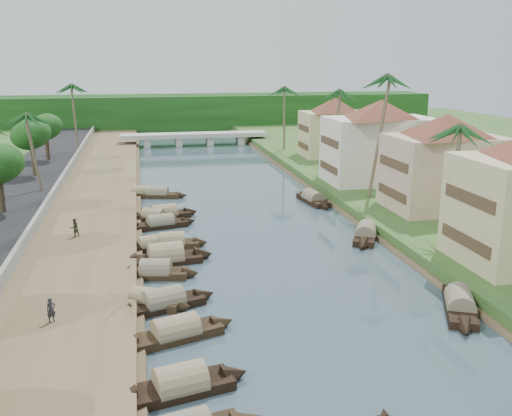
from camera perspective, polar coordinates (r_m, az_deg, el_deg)
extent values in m
plane|color=#364852|center=(42.75, 3.21, -7.59)|extent=(220.00, 220.00, 0.00)
cube|color=brown|center=(60.61, -16.59, -1.06)|extent=(10.00, 180.00, 0.80)
cube|color=#294C1E|center=(66.98, 14.70, 0.72)|extent=(16.00, 180.00, 1.20)
cube|color=gray|center=(60.91, -20.58, -0.38)|extent=(0.40, 180.00, 1.10)
cube|color=#12360E|center=(134.18, -7.20, 9.32)|extent=(120.00, 4.00, 8.00)
cube|color=#12360E|center=(139.15, -7.37, 9.50)|extent=(120.00, 4.00, 8.00)
cube|color=#12360E|center=(144.12, -7.52, 9.67)|extent=(120.00, 4.00, 8.00)
cube|color=#A6A59C|center=(111.61, -6.22, 7.26)|extent=(28.00, 4.00, 0.80)
cube|color=#A6A59C|center=(111.30, -10.85, 6.49)|extent=(1.20, 3.50, 1.80)
cube|color=#A6A59C|center=(111.52, -7.75, 6.64)|extent=(1.20, 3.50, 1.80)
cube|color=#A6A59C|center=(112.07, -4.67, 6.76)|extent=(1.20, 3.50, 1.80)
cube|color=#A6A59C|center=(112.94, -1.63, 6.86)|extent=(1.20, 3.50, 1.80)
cube|color=#463220|center=(44.92, 20.17, -3.05)|extent=(0.10, 6.40, 0.90)
cube|color=#463220|center=(44.10, 20.53, 0.92)|extent=(0.10, 6.40, 0.90)
cube|color=#CAA78F|center=(61.38, 18.24, 3.38)|extent=(11.00, 8.00, 7.50)
pyramid|color=brown|center=(60.68, 18.60, 7.87)|extent=(14.11, 14.11, 2.20)
cube|color=#463220|center=(59.23, 13.42, 1.47)|extent=(0.10, 6.40, 0.90)
cube|color=#463220|center=(58.64, 13.59, 4.33)|extent=(0.10, 6.40, 0.90)
cube|color=beige|center=(73.22, 12.20, 5.70)|extent=(13.00, 8.00, 8.00)
pyramid|color=brown|center=(72.63, 12.42, 9.68)|extent=(15.59, 15.59, 2.20)
cube|color=#463220|center=(71.20, 7.27, 4.03)|extent=(0.10, 6.40, 0.90)
cube|color=#463220|center=(70.68, 7.35, 6.58)|extent=(0.10, 6.40, 0.90)
cube|color=tan|center=(92.09, 7.79, 7.35)|extent=(10.00, 7.00, 7.00)
pyramid|color=brown|center=(91.64, 7.89, 10.21)|extent=(12.62, 12.62, 2.20)
cube|color=#463220|center=(90.80, 4.73, 6.22)|extent=(0.10, 5.60, 0.90)
cube|color=#463220|center=(90.44, 4.76, 7.98)|extent=(0.10, 5.60, 0.90)
cube|color=black|center=(30.05, -7.53, -17.56)|extent=(5.58, 3.03, 0.70)
cone|color=black|center=(30.83, -2.09, -16.35)|extent=(1.89, 2.00, 1.87)
cone|color=black|center=(29.46, -13.30, -18.40)|extent=(1.89, 2.00, 1.87)
cylinder|color=#998161|center=(29.85, -7.56, -16.94)|extent=(4.38, 2.82, 1.96)
cube|color=black|center=(35.06, -8.00, -12.58)|extent=(5.89, 3.43, 0.70)
cone|color=black|center=(36.15, -3.32, -11.43)|extent=(2.03, 2.01, 1.76)
cone|color=black|center=(34.16, -13.01, -13.46)|extent=(2.03, 2.01, 1.76)
cylinder|color=#998161|center=(34.89, -8.03, -12.02)|extent=(4.65, 3.08, 1.83)
cube|color=black|center=(39.09, -9.19, -9.65)|extent=(5.74, 3.44, 0.70)
cone|color=black|center=(40.14, -5.11, -8.72)|extent=(2.00, 2.00, 1.75)
cone|color=black|center=(38.18, -13.50, -10.36)|extent=(2.00, 2.00, 1.75)
cylinder|color=#6D6352|center=(38.93, -9.21, -9.14)|extent=(4.54, 3.09, 1.82)
cube|color=black|center=(39.54, -10.71, -9.43)|extent=(4.70, 3.30, 0.70)
cone|color=black|center=(38.59, -7.29, -9.77)|extent=(1.76, 1.80, 1.51)
cone|color=black|center=(40.56, -13.96, -8.86)|extent=(1.76, 1.80, 1.51)
cylinder|color=#998161|center=(39.39, -10.73, -8.92)|extent=(3.77, 2.90, 1.58)
cube|color=black|center=(47.46, -8.99, -5.19)|extent=(5.99, 2.93, 0.70)
cone|color=black|center=(48.02, -5.23, -4.73)|extent=(1.94, 2.20, 2.18)
cone|color=black|center=(47.05, -12.85, -5.46)|extent=(1.94, 2.20, 2.18)
cylinder|color=#998161|center=(47.33, -9.01, -4.76)|extent=(4.65, 2.85, 2.31)
cube|color=black|center=(44.53, -9.97, -6.59)|extent=(5.08, 2.65, 0.70)
cone|color=black|center=(44.12, -6.52, -6.55)|extent=(1.69, 1.81, 1.71)
cone|color=black|center=(45.03, -13.36, -6.42)|extent=(1.69, 1.81, 1.71)
cylinder|color=#6D6352|center=(44.39, -9.99, -6.13)|extent=(3.97, 2.49, 1.80)
cube|color=black|center=(50.85, -10.40, -3.90)|extent=(4.77, 2.73, 0.70)
cone|color=black|center=(51.62, -7.75, -3.41)|extent=(1.63, 1.62, 1.44)
cone|color=black|center=(50.14, -13.15, -4.22)|extent=(1.63, 1.62, 1.44)
cylinder|color=#998161|center=(50.73, -10.42, -3.49)|extent=(3.76, 2.46, 1.49)
cube|color=black|center=(51.05, -8.38, -3.73)|extent=(4.63, 1.78, 0.70)
cone|color=black|center=(51.17, -5.51, -3.50)|extent=(1.38, 1.57, 1.69)
cone|color=black|center=(51.01, -11.26, -3.79)|extent=(1.38, 1.57, 1.69)
cylinder|color=#998161|center=(50.94, -8.39, -3.33)|extent=(3.55, 1.84, 1.79)
cube|color=black|center=(57.19, -9.52, -1.77)|extent=(5.56, 2.74, 0.70)
cone|color=black|center=(57.95, -6.69, -1.37)|extent=(1.80, 1.73, 1.60)
cone|color=black|center=(56.52, -12.43, -2.03)|extent=(1.80, 1.73, 1.60)
cylinder|color=#6D6352|center=(57.08, -9.54, -1.41)|extent=(4.35, 2.52, 1.65)
cube|color=black|center=(59.77, -10.23, -1.08)|extent=(4.72, 3.39, 0.70)
cone|color=black|center=(58.72, -8.01, -1.20)|extent=(1.78, 1.79, 1.48)
cone|color=black|center=(60.86, -12.37, -0.83)|extent=(1.78, 1.79, 1.48)
cylinder|color=#998161|center=(59.67, -10.24, -0.73)|extent=(3.79, 2.96, 1.55)
cube|color=black|center=(60.48, -9.16, -0.85)|extent=(5.71, 3.19, 0.70)
cone|color=black|center=(61.37, -6.49, -0.45)|extent=(1.95, 2.02, 1.84)
cone|color=black|center=(59.68, -11.91, -1.11)|extent=(1.95, 2.02, 1.84)
cylinder|color=#998161|center=(60.38, -9.18, -0.50)|extent=(4.49, 2.93, 1.93)
cube|color=black|center=(69.82, -9.82, 1.21)|extent=(5.55, 2.86, 0.70)
cone|color=black|center=(69.16, -7.43, 1.24)|extent=(1.81, 1.69, 1.51)
cone|color=black|center=(70.56, -12.16, 1.30)|extent=(1.81, 1.69, 1.51)
cylinder|color=#6D6352|center=(69.73, -9.83, 1.51)|extent=(4.35, 2.58, 1.55)
cube|color=black|center=(70.52, -11.29, 1.27)|extent=(5.02, 2.18, 0.70)
cone|color=black|center=(70.21, -9.11, 1.38)|extent=(1.57, 1.59, 1.58)
cone|color=black|center=(70.88, -13.46, 1.29)|extent=(1.57, 1.59, 1.58)
cylinder|color=#998161|center=(70.43, -11.31, 1.57)|extent=(3.89, 2.10, 1.64)
cube|color=black|center=(40.67, 19.67, -9.36)|extent=(4.26, 6.41, 0.70)
cone|color=black|center=(43.83, 19.25, -7.45)|extent=(2.20, 2.28, 1.80)
cone|color=black|center=(37.50, 20.20, -11.37)|extent=(2.20, 2.28, 1.80)
cylinder|color=#6D6352|center=(40.53, 19.72, -8.87)|extent=(3.70, 5.11, 1.85)
cube|color=black|center=(54.07, 10.92, -2.80)|extent=(4.33, 6.07, 0.70)
cone|color=black|center=(57.16, 11.21, -1.77)|extent=(2.26, 2.26, 1.86)
cone|color=black|center=(50.95, 10.61, -3.78)|extent=(2.26, 2.26, 1.86)
cylinder|color=#6D6352|center=(53.96, 10.94, -2.41)|extent=(3.76, 4.87, 1.94)
cube|color=black|center=(66.67, 5.72, 0.72)|extent=(2.50, 6.13, 0.70)
cone|color=black|center=(69.58, 4.57, 1.40)|extent=(1.75, 1.88, 1.73)
cone|color=black|center=(63.77, 6.97, 0.11)|extent=(1.75, 1.88, 1.73)
cylinder|color=#6D6352|center=(66.58, 5.72, 1.03)|extent=(2.37, 4.75, 1.77)
cone|color=black|center=(28.86, 12.76, -19.56)|extent=(1.13, 1.33, 0.82)
cube|color=black|center=(40.01, -7.74, -9.16)|extent=(3.13, 1.03, 0.35)
cone|color=black|center=(40.32, -5.30, -8.89)|extent=(0.84, 0.77, 0.68)
cone|color=black|center=(39.78, -10.22, -9.41)|extent=(0.84, 0.77, 0.68)
cube|color=black|center=(64.09, -11.71, -0.18)|extent=(4.22, 2.00, 0.35)
cone|color=black|center=(63.45, -9.69, -0.23)|extent=(1.24, 1.10, 0.83)
cone|color=black|center=(64.81, -13.69, -0.13)|extent=(1.24, 1.10, 0.83)
cylinder|color=brown|center=(51.87, 19.13, 2.52)|extent=(0.66, 0.36, 9.59)
sphere|color=#194B1F|center=(51.17, 19.56, 7.57)|extent=(3.20, 3.20, 3.20)
cylinder|color=brown|center=(64.16, 11.82, 6.95)|extent=(2.13, 0.36, 13.36)
sphere|color=#194B1F|center=(63.66, 12.12, 12.70)|extent=(3.20, 3.20, 3.20)
cylinder|color=brown|center=(80.38, 7.67, 7.73)|extent=(1.67, 0.36, 10.90)
sphere|color=#194B1F|center=(79.93, 7.80, 11.47)|extent=(3.20, 3.20, 3.20)
cylinder|color=brown|center=(70.23, -21.13, 5.20)|extent=(1.36, 0.36, 8.84)
sphere|color=#194B1F|center=(69.73, -21.46, 8.64)|extent=(3.20, 3.20, 3.20)
cylinder|color=brown|center=(98.24, 2.84, 8.94)|extent=(0.41, 0.36, 10.47)
sphere|color=#194B1F|center=(97.87, 2.88, 11.86)|extent=(3.20, 3.20, 3.20)
cylinder|color=brown|center=(99.44, -17.60, 8.58)|extent=(0.72, 0.36, 10.86)
sphere|color=#194B1F|center=(99.08, -17.84, 11.57)|extent=(3.20, 3.20, 3.20)
cylinder|color=#433626|center=(61.84, -24.11, 1.08)|extent=(0.60, 0.60, 3.32)
cylinder|color=#433626|center=(80.15, -21.32, 4.34)|extent=(0.60, 0.60, 3.71)
ellipsoid|color=#12360E|center=(79.66, -21.56, 6.84)|extent=(4.45, 4.45, 3.66)
cylinder|color=#433626|center=(91.73, -20.13, 5.54)|extent=(0.60, 0.60, 3.41)
ellipsoid|color=#12360E|center=(91.32, -20.31, 7.56)|extent=(4.39, 4.39, 3.61)
cylinder|color=#433626|center=(76.15, 15.42, 4.17)|extent=(0.60, 0.60, 3.72)
ellipsoid|color=#12360E|center=(75.62, 15.61, 6.82)|extent=(4.70, 4.70, 3.87)
imported|color=#25242B|center=(36.90, -19.81, -9.58)|extent=(0.66, 0.60, 1.52)
imported|color=#3A3928|center=(53.30, -17.70, -1.88)|extent=(1.03, 0.98, 1.68)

